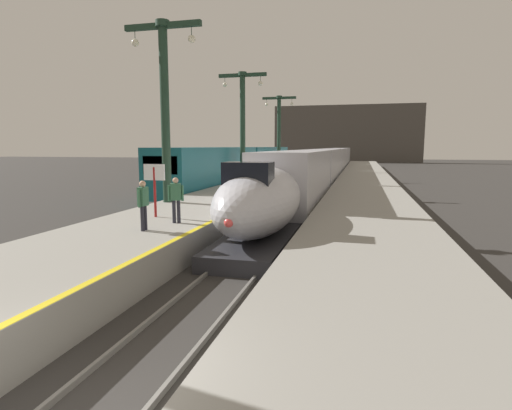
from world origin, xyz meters
name	(u,v)px	position (x,y,z in m)	size (l,w,h in m)	color
platform_left	(251,193)	(-4.05, 24.75, 0.53)	(4.80, 110.00, 1.05)	gray
platform_right	(366,196)	(4.05, 24.75, 0.53)	(4.80, 110.00, 1.05)	gray
platform_left_safety_stripe	(281,186)	(-1.77, 24.75, 1.05)	(0.20, 107.80, 0.01)	yellow
rail_main_left	(301,196)	(-0.75, 27.50, 0.06)	(0.08, 110.00, 0.12)	slate
rail_main_right	(320,197)	(0.75, 27.50, 0.06)	(0.08, 110.00, 0.12)	slate
rail_secondary_left	(203,193)	(-8.85, 27.50, 0.06)	(0.08, 110.00, 0.12)	slate
rail_secondary_right	(220,194)	(-7.35, 27.50, 0.06)	(0.08, 110.00, 0.12)	slate
highspeed_train_main	(328,163)	(0.00, 44.44, 1.97)	(2.92, 76.40, 3.60)	silver
regional_train_adjacent	(243,164)	(-8.10, 36.88, 2.13)	(2.85, 36.60, 3.80)	#145660
station_column_mid	(165,95)	(-5.90, 15.20, 6.40)	(4.00, 0.68, 8.86)	#1E3828
station_column_far	(243,116)	(-5.90, 29.20, 6.37)	(4.00, 0.68, 8.80)	#1E3828
station_column_distant	(279,126)	(-5.90, 44.78, 6.32)	(4.00, 0.68, 8.71)	#1E3828
passenger_near_edge	(237,177)	(-3.65, 20.03, 2.04)	(0.26, 0.57, 1.69)	#23232D
passenger_mid_platform	(143,201)	(-3.38, 8.29, 2.04)	(0.23, 0.57, 1.69)	#23232D
passenger_far_waiting	(176,196)	(-2.93, 9.87, 2.04)	(0.54, 0.34, 1.69)	#23232D
rolling_suitcase	(249,187)	(-3.03, 20.63, 1.35)	(0.40, 0.22, 0.98)	navy
departure_info_board	(154,180)	(-4.32, 10.89, 2.56)	(0.90, 0.10, 2.12)	maroon
terminus_back_wall	(347,134)	(0.00, 102.00, 7.00)	(36.00, 2.00, 14.00)	#4C4742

